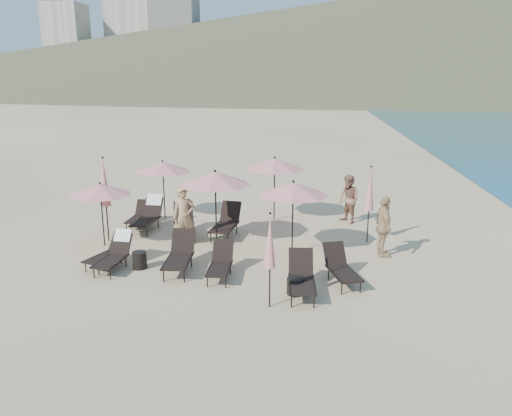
# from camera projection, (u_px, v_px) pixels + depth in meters

# --- Properties ---
(ground) EXTENTS (800.00, 800.00, 0.00)m
(ground) POSITION_uv_depth(u_px,v_px,m) (243.00, 281.00, 13.33)
(ground) COLOR #D6BA8C
(ground) RESTS_ON ground
(volcanic_headland) EXTENTS (690.00, 690.00, 55.00)m
(volcanic_headland) POSITION_uv_depth(u_px,v_px,m) (440.00, 40.00, 289.06)
(volcanic_headland) COLOR brown
(volcanic_headland) RESTS_ON ground
(hotel_skyline) EXTENTS (109.00, 82.00, 55.00)m
(hotel_skyline) POSITION_uv_depth(u_px,v_px,m) (147.00, 43.00, 278.52)
(hotel_skyline) COLOR beige
(hotel_skyline) RESTS_ON ground
(lounger_0) EXTENTS (1.01, 1.60, 0.86)m
(lounger_0) POSITION_uv_depth(u_px,v_px,m) (109.00, 252.00, 14.32)
(lounger_0) COLOR black
(lounger_0) RESTS_ON ground
(lounger_1) EXTENTS (0.70, 1.62, 0.98)m
(lounger_1) POSITION_uv_depth(u_px,v_px,m) (115.00, 252.00, 14.10)
(lounger_1) COLOR black
(lounger_1) RESTS_ON ground
(lounger_2) EXTENTS (0.79, 1.80, 1.01)m
(lounger_2) POSITION_uv_depth(u_px,v_px,m) (180.00, 254.00, 13.93)
(lounger_2) COLOR black
(lounger_2) RESTS_ON ground
(lounger_3) EXTENTS (0.64, 1.54, 0.88)m
(lounger_3) POSITION_uv_depth(u_px,v_px,m) (220.00, 263.00, 13.48)
(lounger_3) COLOR black
(lounger_3) RESTS_ON ground
(lounger_4) EXTENTS (0.76, 1.73, 0.97)m
(lounger_4) POSITION_uv_depth(u_px,v_px,m) (302.00, 277.00, 12.42)
(lounger_4) COLOR black
(lounger_4) RESTS_ON ground
(lounger_5) EXTENTS (1.06, 1.69, 0.91)m
(lounger_5) POSITION_uv_depth(u_px,v_px,m) (341.00, 267.00, 13.13)
(lounger_5) COLOR black
(lounger_5) RESTS_ON ground
(lounger_6) EXTENTS (0.75, 1.84, 1.12)m
(lounger_6) POSITION_uv_depth(u_px,v_px,m) (149.00, 214.00, 17.78)
(lounger_6) COLOR black
(lounger_6) RESTS_ON ground
(lounger_7) EXTENTS (0.58, 1.49, 0.85)m
(lounger_7) POSITION_uv_depth(u_px,v_px,m) (139.00, 215.00, 18.16)
(lounger_7) COLOR black
(lounger_7) RESTS_ON ground
(lounger_8) EXTENTS (1.14, 1.91, 1.03)m
(lounger_8) POSITION_uv_depth(u_px,v_px,m) (184.00, 222.00, 17.05)
(lounger_8) COLOR black
(lounger_8) RESTS_ON ground
(lounger_9) EXTENTS (0.87, 1.88, 1.05)m
(lounger_9) POSITION_uv_depth(u_px,v_px,m) (226.00, 222.00, 16.99)
(lounger_9) COLOR black
(lounger_9) RESTS_ON ground
(umbrella_open_0) EXTENTS (1.95, 1.95, 2.09)m
(umbrella_open_0) POSITION_uv_depth(u_px,v_px,m) (100.00, 190.00, 15.67)
(umbrella_open_0) COLOR black
(umbrella_open_0) RESTS_ON ground
(umbrella_open_1) EXTENTS (2.29, 2.29, 2.47)m
(umbrella_open_1) POSITION_uv_depth(u_px,v_px,m) (215.00, 178.00, 15.73)
(umbrella_open_1) COLOR black
(umbrella_open_1) RESTS_ON ground
(umbrella_open_2) EXTENTS (2.13, 2.13, 2.30)m
(umbrella_open_2) POSITION_uv_depth(u_px,v_px,m) (293.00, 189.00, 14.94)
(umbrella_open_2) COLOR black
(umbrella_open_2) RESTS_ON ground
(umbrella_open_3) EXTENTS (2.11, 2.11, 2.27)m
(umbrella_open_3) POSITION_uv_depth(u_px,v_px,m) (163.00, 167.00, 18.80)
(umbrella_open_3) COLOR black
(umbrella_open_3) RESTS_ON ground
(umbrella_open_4) EXTENTS (2.27, 2.27, 2.45)m
(umbrella_open_4) POSITION_uv_depth(u_px,v_px,m) (275.00, 164.00, 18.49)
(umbrella_open_4) COLOR black
(umbrella_open_4) RESTS_ON ground
(umbrella_closed_0) EXTENTS (0.27, 0.27, 2.33)m
(umbrella_closed_0) POSITION_uv_depth(u_px,v_px,m) (270.00, 242.00, 11.40)
(umbrella_closed_0) COLOR black
(umbrella_closed_0) RESTS_ON ground
(umbrella_closed_1) EXTENTS (0.30, 0.30, 2.56)m
(umbrella_closed_1) POSITION_uv_depth(u_px,v_px,m) (370.00, 190.00, 15.99)
(umbrella_closed_1) COLOR black
(umbrella_closed_1) RESTS_ON ground
(umbrella_closed_2) EXTENTS (0.33, 0.33, 2.83)m
(umbrella_closed_2) POSITION_uv_depth(u_px,v_px,m) (104.00, 183.00, 16.09)
(umbrella_closed_2) COLOR black
(umbrella_closed_2) RESTS_ON ground
(side_table_0) EXTENTS (0.40, 0.40, 0.49)m
(side_table_0) POSITION_uv_depth(u_px,v_px,m) (140.00, 260.00, 14.14)
(side_table_0) COLOR black
(side_table_0) RESTS_ON ground
(side_table_1) EXTENTS (0.43, 0.43, 0.42)m
(side_table_1) POSITION_uv_depth(u_px,v_px,m) (295.00, 286.00, 12.46)
(side_table_1) COLOR black
(side_table_1) RESTS_ON ground
(beachgoer_a) EXTENTS (0.83, 0.70, 1.93)m
(beachgoer_a) POSITION_uv_depth(u_px,v_px,m) (184.00, 217.00, 15.87)
(beachgoer_a) COLOR tan
(beachgoer_a) RESTS_ON ground
(beachgoer_b) EXTENTS (1.07, 1.11, 1.80)m
(beachgoer_b) POSITION_uv_depth(u_px,v_px,m) (349.00, 199.00, 18.43)
(beachgoer_b) COLOR #90614A
(beachgoer_b) RESTS_ON ground
(beachgoer_c) EXTENTS (0.67, 1.17, 1.88)m
(beachgoer_c) POSITION_uv_depth(u_px,v_px,m) (384.00, 226.00, 14.94)
(beachgoer_c) COLOR tan
(beachgoer_c) RESTS_ON ground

